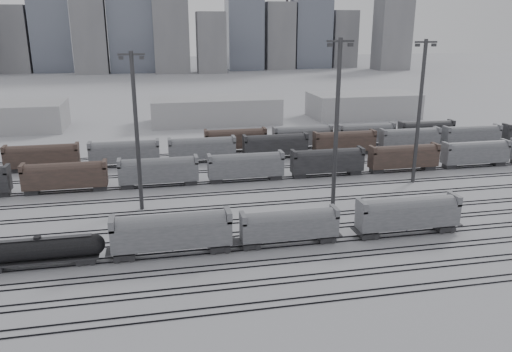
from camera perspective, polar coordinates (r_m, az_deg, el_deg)
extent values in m
plane|color=silver|center=(68.95, -2.77, -8.76)|extent=(900.00, 900.00, 0.00)
cube|color=black|center=(56.19, -0.30, -15.06)|extent=(220.00, 0.07, 0.16)
cube|color=black|center=(57.38, -0.59, -14.32)|extent=(220.00, 0.07, 0.16)
cube|color=black|center=(60.41, -1.27, -12.60)|extent=(220.00, 0.07, 0.16)
cube|color=black|center=(61.64, -1.52, -11.96)|extent=(220.00, 0.07, 0.16)
cube|color=black|center=(64.74, -2.10, -10.47)|extent=(220.00, 0.07, 0.16)
cube|color=black|center=(66.00, -2.31, -9.91)|extent=(220.00, 0.07, 0.16)
cube|color=black|center=(69.16, -2.81, -8.60)|extent=(220.00, 0.07, 0.16)
cube|color=black|center=(70.45, -3.00, -8.11)|extent=(220.00, 0.07, 0.16)
cube|color=black|center=(73.66, -3.43, -6.96)|extent=(220.00, 0.07, 0.16)
cube|color=black|center=(74.96, -3.60, -6.52)|extent=(220.00, 0.07, 0.16)
cube|color=black|center=(78.22, -3.98, -5.51)|extent=(220.00, 0.07, 0.16)
cube|color=black|center=(79.54, -4.12, -5.12)|extent=(220.00, 0.07, 0.16)
cube|color=black|center=(84.69, -4.64, -3.74)|extent=(220.00, 0.07, 0.16)
cube|color=black|center=(86.02, -4.76, -3.41)|extent=(220.00, 0.07, 0.16)
cube|color=black|center=(91.23, -5.21, -2.22)|extent=(220.00, 0.07, 0.16)
cube|color=black|center=(92.58, -5.31, -1.93)|extent=(220.00, 0.07, 0.16)
cube|color=black|center=(97.84, -5.69, -0.90)|extent=(220.00, 0.07, 0.16)
cube|color=black|center=(99.20, -5.79, -0.66)|extent=(220.00, 0.07, 0.16)
cube|color=black|center=(105.45, -6.18, 0.40)|extent=(220.00, 0.07, 0.16)
cube|color=black|center=(106.82, -6.26, 0.61)|extent=(220.00, 0.07, 0.16)
cube|color=black|center=(113.12, -6.59, 1.52)|extent=(220.00, 0.07, 0.16)
cube|color=black|center=(114.50, -6.66, 1.71)|extent=(220.00, 0.07, 0.16)
cube|color=black|center=(120.83, -6.96, 2.50)|extent=(220.00, 0.07, 0.16)
cube|color=black|center=(122.21, -7.02, 2.66)|extent=(220.00, 0.07, 0.16)
cube|color=black|center=(69.63, -18.80, -8.97)|extent=(2.44, 1.97, 0.66)
cube|color=black|center=(70.43, -23.42, -8.77)|extent=(14.53, 2.53, 0.23)
cylinder|color=black|center=(69.83, -23.57, -7.66)|extent=(13.59, 2.72, 2.72)
sphere|color=black|center=(68.68, -17.98, -7.45)|extent=(2.72, 2.72, 2.72)
cylinder|color=black|center=(69.26, -23.71, -6.53)|extent=(0.94, 0.94, 0.47)
cube|color=black|center=(69.30, -23.70, -6.60)|extent=(13.12, 0.84, 0.06)
cube|color=black|center=(69.11, -14.80, -8.74)|extent=(2.75, 2.22, 0.74)
cube|color=black|center=(69.40, -4.19, -8.08)|extent=(2.75, 2.22, 0.74)
cube|color=gray|center=(67.95, -9.58, -6.55)|extent=(15.87, 3.17, 3.38)
cylinder|color=gray|center=(67.46, -9.63, -5.56)|extent=(14.39, 3.07, 3.07)
cube|color=gray|center=(67.39, -16.17, -5.26)|extent=(0.74, 3.17, 1.48)
cube|color=gray|center=(67.75, -3.21, -4.46)|extent=(0.74, 3.17, 1.48)
cone|color=black|center=(68.78, -9.50, -8.13)|extent=(2.54, 2.54, 0.95)
cube|color=black|center=(70.07, -0.58, -7.84)|extent=(2.39, 1.93, 0.64)
cube|color=black|center=(72.83, 8.02, -7.03)|extent=(2.39, 1.93, 0.64)
cube|color=gray|center=(70.39, 3.84, -5.85)|extent=(13.78, 2.76, 2.94)
cylinder|color=gray|center=(69.97, 3.86, -5.01)|extent=(12.49, 2.66, 2.66)
cube|color=gray|center=(68.31, -1.50, -4.88)|extent=(0.64, 2.76, 1.29)
cube|color=gray|center=(71.68, 8.98, -4.02)|extent=(0.64, 2.76, 1.29)
cone|color=black|center=(71.10, 3.81, -7.18)|extent=(2.20, 2.20, 0.83)
cube|color=black|center=(75.10, 12.65, -6.48)|extent=(2.66, 2.15, 0.72)
cube|color=black|center=(80.77, 20.67, -5.50)|extent=(2.66, 2.15, 0.72)
cube|color=gray|center=(76.87, 16.96, -4.33)|extent=(15.37, 3.07, 3.28)
cylinder|color=gray|center=(76.45, 17.04, -3.47)|extent=(13.94, 2.97, 2.97)
cube|color=gray|center=(72.99, 11.99, -3.36)|extent=(0.72, 3.07, 1.43)
cube|color=gray|center=(79.92, 21.75, -2.44)|extent=(0.72, 3.07, 1.43)
cone|color=black|center=(77.59, 16.84, -5.71)|extent=(2.46, 2.46, 0.92)
cylinder|color=#353537|center=(83.09, -13.47, 4.74)|extent=(0.67, 0.67, 26.00)
cube|color=#353537|center=(81.49, -14.08, 13.34)|extent=(4.16, 0.31, 0.31)
cube|color=#353537|center=(81.58, -15.17, 12.90)|extent=(0.73, 0.52, 0.52)
cube|color=#353537|center=(81.48, -12.93, 13.05)|extent=(0.73, 0.52, 0.52)
cylinder|color=#353537|center=(82.85, 9.18, 5.65)|extent=(0.72, 0.72, 27.97)
cube|color=#353537|center=(81.36, 9.64, 14.96)|extent=(4.48, 0.34, 0.34)
cube|color=#353537|center=(80.79, 8.47, 14.60)|extent=(0.78, 0.56, 0.56)
cube|color=#353537|center=(82.00, 10.75, 14.53)|extent=(0.78, 0.56, 0.56)
cylinder|color=#353537|center=(100.43, 18.15, 6.81)|extent=(0.70, 0.70, 27.40)
cube|color=#353537|center=(99.18, 18.86, 14.30)|extent=(4.38, 0.33, 0.33)
cube|color=#353537|center=(98.38, 17.98, 14.04)|extent=(0.77, 0.55, 0.55)
cube|color=#353537|center=(100.03, 19.67, 13.92)|extent=(0.77, 0.55, 0.55)
cube|color=brown|center=(98.66, -20.97, -0.16)|extent=(15.00, 3.00, 5.60)
cube|color=gray|center=(97.27, -11.06, 0.43)|extent=(15.00, 3.00, 5.60)
cube|color=gray|center=(98.83, -1.17, 1.01)|extent=(15.00, 3.00, 5.60)
cube|color=black|center=(103.20, 8.15, 1.53)|extent=(15.00, 3.00, 5.60)
cube|color=brown|center=(110.06, 16.51, 1.96)|extent=(15.00, 3.00, 5.60)
cube|color=gray|center=(118.96, 23.76, 2.30)|extent=(15.00, 3.00, 5.60)
cube|color=brown|center=(115.15, -23.25, 1.91)|extent=(15.00, 3.00, 5.60)
cube|color=gray|center=(112.92, -14.79, 2.46)|extent=(15.00, 3.00, 5.60)
cube|color=gray|center=(113.22, -6.17, 2.97)|extent=(15.00, 3.00, 5.60)
cube|color=black|center=(116.03, 2.22, 3.40)|extent=(15.00, 3.00, 5.60)
cube|color=brown|center=(121.19, 10.06, 3.73)|extent=(15.00, 3.00, 5.60)
cube|color=gray|center=(128.41, 17.15, 3.97)|extent=(15.00, 3.00, 5.60)
cube|color=gray|center=(137.36, 23.40, 4.14)|extent=(15.00, 3.00, 5.60)
cube|color=brown|center=(122.08, -2.34, 4.07)|extent=(15.00, 3.00, 5.60)
cube|color=gray|center=(125.92, 5.33, 4.41)|extent=(15.00, 3.00, 5.60)
cube|color=gray|center=(131.85, 12.44, 4.65)|extent=(15.00, 3.00, 5.60)
cube|color=black|center=(139.61, 18.84, 4.81)|extent=(15.00, 3.00, 5.60)
cube|color=#B0B0B3|center=(159.76, -4.70, 7.51)|extent=(40.00, 18.00, 8.00)
cube|color=#B0B0B3|center=(173.12, 12.11, 7.92)|extent=(35.00, 18.00, 8.00)
cube|color=gray|center=(352.10, -26.69, 13.71)|extent=(22.00, 17.60, 42.00)
cube|color=slate|center=(346.92, -22.95, 17.29)|extent=(25.00, 20.00, 80.00)
cube|color=gray|center=(343.34, -18.41, 15.07)|extent=(20.00, 16.00, 48.00)
cube|color=gray|center=(341.76, -9.81, 16.66)|extent=(22.00, 17.60, 60.00)
cube|color=gray|center=(343.90, -5.40, 14.99)|extent=(18.00, 14.40, 38.00)
cube|color=slate|center=(347.54, -1.18, 17.88)|extent=(24.00, 19.20, 72.00)
cube|color=gray|center=(353.06, 2.98, 15.66)|extent=(20.00, 16.00, 45.00)
cube|color=slate|center=(360.41, 7.10, 19.00)|extent=(26.00, 20.80, 88.00)
cube|color=gray|center=(368.97, 10.77, 15.06)|extent=(18.00, 14.40, 40.00)
cube|color=gray|center=(379.03, 14.46, 15.78)|extent=(22.00, 17.60, 52.00)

